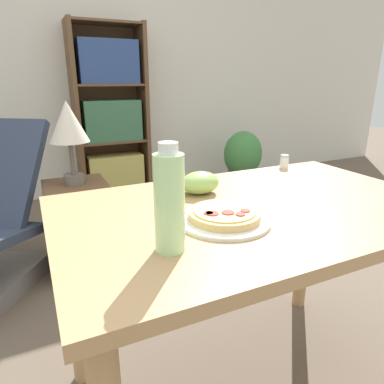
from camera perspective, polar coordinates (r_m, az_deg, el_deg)
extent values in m
cube|color=silver|center=(3.46, -18.88, 20.91)|extent=(8.00, 0.05, 2.60)
cube|color=tan|center=(1.07, 10.40, -3.01)|extent=(1.18, 0.73, 0.03)
cylinder|color=tan|center=(1.33, -19.15, -16.83)|extent=(0.06, 0.06, 0.69)
cylinder|color=tan|center=(1.74, 18.32, -7.98)|extent=(0.06, 0.06, 0.69)
cylinder|color=white|center=(0.93, 5.40, -4.64)|extent=(0.25, 0.25, 0.01)
cylinder|color=#DBB26B|center=(0.92, 5.43, -3.78)|extent=(0.19, 0.19, 0.02)
cylinder|color=#EACC7A|center=(0.92, 5.45, -3.09)|extent=(0.17, 0.17, 0.00)
cylinder|color=#A83328|center=(0.89, 3.40, -3.57)|extent=(0.03, 0.03, 0.00)
cylinder|color=#A83328|center=(0.89, 2.77, -3.55)|extent=(0.02, 0.02, 0.00)
cylinder|color=#A83328|center=(0.89, 8.04, -3.70)|extent=(0.03, 0.03, 0.00)
cylinder|color=#A83328|center=(0.91, 8.87, -3.07)|extent=(0.03, 0.03, 0.00)
cylinder|color=#A83328|center=(0.89, 6.02, -3.41)|extent=(0.03, 0.03, 0.00)
ellipsoid|color=#93BC5B|center=(1.14, 1.32, 1.57)|extent=(0.13, 0.10, 0.07)
sphere|color=#93BC5B|center=(1.11, -0.12, 1.34)|extent=(0.02, 0.02, 0.02)
sphere|color=#93BC5B|center=(1.16, -1.33, 0.90)|extent=(0.02, 0.02, 0.02)
sphere|color=#93BC5B|center=(1.15, -1.60, 1.69)|extent=(0.03, 0.03, 0.03)
sphere|color=#93BC5B|center=(1.13, -0.84, 1.94)|extent=(0.02, 0.02, 0.02)
sphere|color=#93BC5B|center=(1.16, -0.09, 1.80)|extent=(0.02, 0.02, 0.02)
sphere|color=#93BC5B|center=(1.11, -1.62, 0.63)|extent=(0.02, 0.02, 0.02)
sphere|color=#93BC5B|center=(1.18, 1.71, 2.07)|extent=(0.02, 0.02, 0.02)
sphere|color=#93BC5B|center=(1.13, 0.03, 0.88)|extent=(0.02, 0.02, 0.02)
sphere|color=#93BC5B|center=(1.13, 1.46, 0.45)|extent=(0.02, 0.02, 0.02)
cylinder|color=#B7EAA3|center=(0.74, -3.79, -2.02)|extent=(0.07, 0.07, 0.22)
cylinder|color=white|center=(0.70, -4.00, 7.30)|extent=(0.04, 0.04, 0.02)
cylinder|color=white|center=(1.53, 15.10, 4.74)|extent=(0.04, 0.04, 0.05)
cylinder|color=#B7B7BC|center=(1.52, 15.19, 5.79)|extent=(0.03, 0.03, 0.01)
cube|color=brown|center=(3.29, -18.76, 12.06)|extent=(0.04, 0.31, 1.57)
cube|color=brown|center=(3.42, -8.13, 13.03)|extent=(0.04, 0.31, 1.57)
cube|color=brown|center=(3.48, -13.89, 12.79)|extent=(0.66, 0.01, 1.57)
cube|color=brown|center=(3.49, -12.44, 0.06)|extent=(0.59, 0.29, 0.02)
cube|color=#CCBC5B|center=(3.42, -12.57, 3.03)|extent=(0.51, 0.21, 0.37)
cube|color=brown|center=(3.37, -13.03, 8.31)|extent=(0.59, 0.29, 0.02)
cube|color=#3D704C|center=(3.32, -13.18, 11.53)|extent=(0.51, 0.21, 0.37)
cube|color=brown|center=(3.33, -13.68, 16.97)|extent=(0.59, 0.29, 0.02)
cube|color=navy|center=(3.31, -13.86, 20.31)|extent=(0.51, 0.21, 0.37)
cube|color=brown|center=(3.36, -14.40, 25.67)|extent=(0.59, 0.29, 0.02)
cube|color=brown|center=(2.11, -18.20, -5.62)|extent=(0.34, 0.34, 0.53)
cylinder|color=#665B51|center=(2.01, -19.02, 2.04)|extent=(0.11, 0.11, 0.05)
cylinder|color=#665B51|center=(1.99, -19.37, 5.30)|extent=(0.02, 0.02, 0.18)
cone|color=beige|center=(1.96, -19.99, 10.98)|extent=(0.21, 0.21, 0.22)
cylinder|color=#70665B|center=(3.65, 8.28, 2.31)|extent=(0.29, 0.29, 0.19)
ellipsoid|color=#428442|center=(3.58, 8.47, 6.28)|extent=(0.41, 0.35, 0.47)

